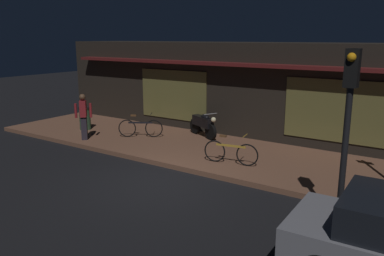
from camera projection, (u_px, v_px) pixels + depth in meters
ground_plane at (159, 182)px, 10.52m from camera, size 60.00×60.00×0.00m
sidewalk_slab at (215, 152)px, 12.92m from camera, size 18.00×4.00×0.15m
storefront_building at (260, 89)px, 15.27m from camera, size 18.00×3.30×3.60m
motorcycle at (203, 124)px, 14.54m from camera, size 1.58×0.90×0.97m
bicycle_parked at (231, 152)px, 11.45m from camera, size 1.64×0.45×0.91m
bicycle_extra at (140, 128)px, 14.54m from camera, size 1.42×0.93×0.91m
person_photographer at (84, 116)px, 14.09m from camera, size 0.51×0.48×1.67m
trash_bin at (85, 118)px, 15.73m from camera, size 0.48×0.48×0.93m
traffic_light_pole at (348, 110)px, 7.20m from camera, size 0.24×0.33×3.60m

